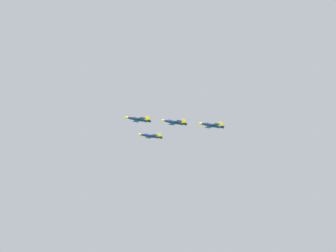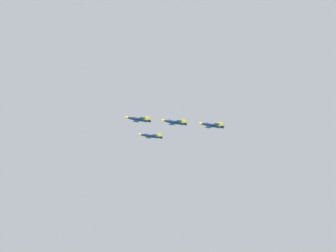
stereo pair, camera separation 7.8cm
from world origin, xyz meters
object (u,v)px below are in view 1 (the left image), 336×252
Objects in this scene: jet_right_wingman at (151,136)px; jet_left_outer at (211,125)px; jet_left_wingman at (174,122)px; jet_lead at (138,119)px.

jet_right_wingman is 1.00× the size of jet_left_outer.
jet_left_wingman is 21.68m from jet_left_outer.
jet_left_outer is at bearing 111.37° from jet_right_wingman.
jet_left_outer is (41.08, 12.78, -5.46)m from jet_lead.
jet_left_wingman is (20.54, 6.39, -2.72)m from jet_lead.
jet_left_outer is at bearing 140.20° from jet_left_wingman.
jet_lead is at bearing 40.33° from jet_right_wingman.
jet_left_wingman reaches higher than jet_left_outer.
jet_right_wingman is at bearing -67.93° from jet_left_outer.
jet_lead is 22.06m from jet_right_wingman.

